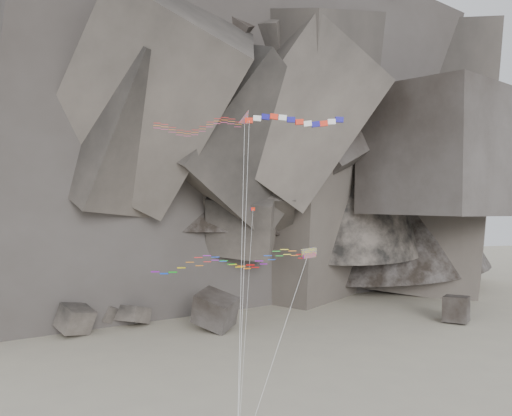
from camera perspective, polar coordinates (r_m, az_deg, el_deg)
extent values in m
cube|color=#47423F|center=(95.15, 19.39, -9.57)|extent=(5.57, 5.72, 4.16)
cube|color=#47423F|center=(84.14, -4.11, -10.81)|extent=(7.21, 7.68, 6.43)
cube|color=#47423F|center=(89.96, -12.38, -10.66)|extent=(6.28, 6.29, 3.47)
cube|color=#47423F|center=(92.54, -21.49, -10.40)|extent=(3.95, 3.44, 3.69)
cube|color=#47423F|center=(90.63, -14.43, -10.53)|extent=(5.04, 4.54, 4.31)
cube|color=#47423F|center=(90.64, -22.65, -9.62)|extent=(7.18, 7.51, 7.75)
cube|color=#47423F|center=(85.55, -17.63, -11.00)|extent=(6.17, 5.63, 4.98)
cylinder|color=silver|center=(46.74, -1.47, -5.72)|extent=(3.85, 16.79, 25.76)
cube|color=red|center=(54.95, -0.72, 8.74)|extent=(0.83, 0.63, 0.50)
cube|color=white|center=(54.97, 0.11, 8.95)|extent=(0.87, 0.63, 0.56)
cube|color=#100C88|center=(54.95, 0.96, 9.09)|extent=(0.89, 0.64, 0.60)
cube|color=red|center=(54.90, 1.81, 9.12)|extent=(0.89, 0.64, 0.60)
cube|color=white|center=(54.85, 2.67, 9.01)|extent=(0.87, 0.64, 0.57)
cube|color=#100C88|center=(54.82, 3.52, 8.80)|extent=(0.84, 0.63, 0.52)
cube|color=red|center=(54.84, 4.35, 8.57)|extent=(0.86, 0.63, 0.55)
cube|color=white|center=(54.92, 5.17, 8.39)|extent=(0.89, 0.64, 0.59)
cube|color=#100C88|center=(55.08, 5.98, 8.33)|extent=(0.89, 0.64, 0.60)
cube|color=red|center=(55.29, 6.76, 8.38)|extent=(0.88, 0.64, 0.58)
cube|color=white|center=(55.53, 7.54, 8.54)|extent=(0.85, 0.63, 0.53)
cube|color=#100C88|center=(55.77, 8.32, 8.73)|extent=(0.85, 0.63, 0.54)
cylinder|color=silver|center=(46.50, -1.21, -5.87)|extent=(4.17, 16.20, 25.59)
cube|color=#EFFC0E|center=(50.60, 5.31, -4.39)|extent=(1.46, 0.59, 0.79)
cube|color=#0CB219|center=(50.46, 5.37, -4.76)|extent=(1.22, 0.43, 0.54)
cylinder|color=silver|center=(45.66, 2.17, -13.76)|extent=(8.47, 10.88, 13.54)
cube|color=red|center=(54.50, -0.30, -0.11)|extent=(0.44, 0.27, 0.31)
cube|color=#100C88|center=(54.47, -0.47, -0.11)|extent=(0.17, 0.12, 0.32)
cylinder|color=silver|center=(47.31, -0.99, -10.93)|extent=(4.52, 16.20, 17.14)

